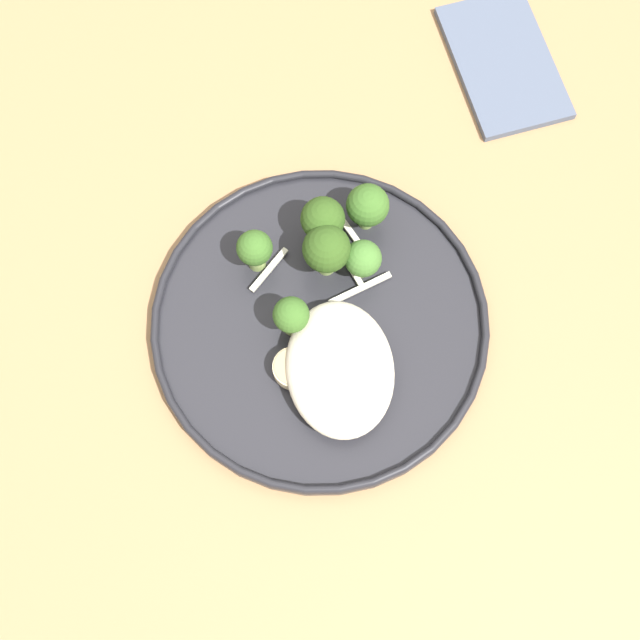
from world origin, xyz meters
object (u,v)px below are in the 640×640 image
(dinner_plate, at_px, (320,324))
(broccoli_floret_rear_charred, at_px, (255,250))
(broccoli_floret_right_tilted, at_px, (363,259))
(seared_scallop_right_edge, at_px, (333,396))
(seared_scallop_rear_pale, at_px, (362,336))
(broccoli_floret_near_rim, at_px, (323,250))
(broccoli_floret_small_sprig, at_px, (324,219))
(broccoli_floret_front_edge, at_px, (291,316))
(folded_napkin, at_px, (503,62))
(seared_scallop_half_hidden, at_px, (347,359))
(seared_scallop_front_small, at_px, (293,368))
(broccoli_floret_center_pile, at_px, (368,206))

(dinner_plate, height_order, broccoli_floret_rear_charred, broccoli_floret_rear_charred)
(broccoli_floret_right_tilted, bearing_deg, seared_scallop_right_edge, 161.06)
(seared_scallop_rear_pale, bearing_deg, broccoli_floret_near_rim, 19.89)
(seared_scallop_rear_pale, distance_m, broccoli_floret_small_sprig, 0.10)
(seared_scallop_rear_pale, bearing_deg, dinner_plate, 60.35)
(seared_scallop_rear_pale, height_order, broccoli_floret_small_sprig, broccoli_floret_small_sprig)
(broccoli_floret_front_edge, bearing_deg, broccoli_floret_rear_charred, 21.37)
(folded_napkin, bearing_deg, broccoli_floret_small_sprig, 130.67)
(dinner_plate, relative_size, broccoli_floret_small_sprig, 4.81)
(seared_scallop_half_hidden, xyz_separation_m, broccoli_floret_near_rim, (0.09, 0.01, 0.03))
(seared_scallop_half_hidden, bearing_deg, seared_scallop_front_small, 94.32)
(seared_scallop_rear_pale, xyz_separation_m, folded_napkin, (0.26, -0.17, -0.02))
(folded_napkin, bearing_deg, seared_scallop_rear_pale, 146.90)
(broccoli_floret_small_sprig, bearing_deg, broccoli_floret_front_edge, 155.66)
(seared_scallop_rear_pale, distance_m, broccoli_floret_center_pile, 0.11)
(seared_scallop_right_edge, height_order, broccoli_floret_front_edge, broccoli_floret_front_edge)
(dinner_plate, height_order, broccoli_floret_right_tilted, broccoli_floret_right_tilted)
(dinner_plate, xyz_separation_m, broccoli_floret_small_sprig, (0.08, -0.01, 0.04))
(seared_scallop_rear_pale, xyz_separation_m, broccoli_floret_front_edge, (0.02, 0.06, 0.02))
(broccoli_floret_small_sprig, xyz_separation_m, broccoli_floret_front_edge, (-0.08, 0.04, -0.01))
(dinner_plate, height_order, broccoli_floret_front_edge, broccoli_floret_front_edge)
(seared_scallop_front_small, relative_size, broccoli_floret_center_pile, 0.63)
(broccoli_floret_right_tilted, distance_m, broccoli_floret_front_edge, 0.08)
(broccoli_floret_near_rim, bearing_deg, seared_scallop_rear_pale, -160.11)
(broccoli_floret_near_rim, xyz_separation_m, broccoli_floret_right_tilted, (-0.01, -0.03, -0.01))
(dinner_plate, height_order, broccoli_floret_near_rim, broccoli_floret_near_rim)
(broccoli_floret_small_sprig, bearing_deg, broccoli_floret_center_pile, -74.64)
(broccoli_floret_rear_charred, bearing_deg, broccoli_floret_small_sprig, -73.86)
(broccoli_floret_near_rim, height_order, broccoli_floret_small_sprig, broccoli_floret_near_rim)
(dinner_plate, distance_m, broccoli_floret_rear_charred, 0.08)
(folded_napkin, bearing_deg, seared_scallop_half_hidden, 146.39)
(dinner_plate, xyz_separation_m, broccoli_floret_near_rim, (0.05, -0.01, 0.04))
(seared_scallop_half_hidden, relative_size, broccoli_floret_near_rim, 0.37)
(seared_scallop_half_hidden, distance_m, broccoli_floret_rear_charred, 0.12)
(broccoli_floret_near_rim, distance_m, broccoli_floret_small_sprig, 0.03)
(seared_scallop_right_edge, bearing_deg, broccoli_floret_rear_charred, 22.07)
(broccoli_floret_rear_charred, bearing_deg, broccoli_floret_center_pile, -74.16)
(dinner_plate, relative_size, broccoli_floret_near_rim, 4.63)
(dinner_plate, relative_size, seared_scallop_rear_pale, 12.22)
(dinner_plate, relative_size, folded_napkin, 1.93)
(seared_scallop_front_small, bearing_deg, seared_scallop_half_hidden, -85.68)
(seared_scallop_right_edge, distance_m, broccoli_floret_rear_charred, 0.14)
(seared_scallop_right_edge, height_order, broccoli_floret_center_pile, broccoli_floret_center_pile)
(broccoli_floret_center_pile, distance_m, folded_napkin, 0.22)
(broccoli_floret_front_edge, height_order, folded_napkin, broccoli_floret_front_edge)
(seared_scallop_right_edge, xyz_separation_m, broccoli_floret_rear_charred, (0.13, 0.05, 0.02))
(broccoli_floret_near_rim, bearing_deg, dinner_plate, 170.92)
(seared_scallop_front_small, distance_m, folded_napkin, 0.37)
(broccoli_floret_center_pile, bearing_deg, seared_scallop_half_hidden, 165.53)
(broccoli_floret_small_sprig, xyz_separation_m, folded_napkin, (0.17, -0.19, -0.05))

